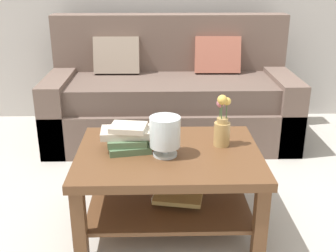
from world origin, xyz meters
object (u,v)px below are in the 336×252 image
coffee_table (169,172)px  glass_hurricane_vase (165,133)px  book_stack_main (128,138)px  couch (171,98)px  flower_pitcher (222,126)px

coffee_table → glass_hurricane_vase: bearing=-116.9°
book_stack_main → glass_hurricane_vase: (0.21, -0.09, 0.06)m
couch → flower_pitcher: couch is taller
couch → flower_pitcher: size_ratio=6.70×
coffee_table → book_stack_main: size_ratio=3.54×
couch → glass_hurricane_vase: couch is taller
flower_pitcher → book_stack_main: bearing=-175.7°
couch → flower_pitcher: bearing=-78.5°
book_stack_main → flower_pitcher: bearing=4.3°
book_stack_main → couch: bearing=77.7°
glass_hurricane_vase → couch: bearing=87.0°
couch → book_stack_main: (-0.29, -1.33, 0.17)m
coffee_table → book_stack_main: (-0.24, 0.04, 0.20)m
coffee_table → glass_hurricane_vase: 0.27m
book_stack_main → flower_pitcher: 0.55m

